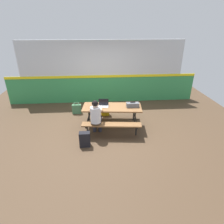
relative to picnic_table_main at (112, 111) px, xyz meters
name	(u,v)px	position (x,y,z in m)	size (l,w,h in m)	color
ground_plane	(105,127)	(-0.23, 0.00, -0.58)	(10.00, 10.00, 0.02)	#4C3826
accent_backdrop	(102,74)	(-0.23, 2.35, 0.67)	(8.00, 0.14, 2.60)	#338C4C
picnic_table_main	(112,111)	(0.00, 0.00, 0.00)	(1.94, 1.72, 0.74)	brown
student_nearer	(96,115)	(-0.52, -0.51, 0.13)	(0.39, 0.54, 1.21)	#2D2D38
laptop_silver	(103,105)	(-0.27, 0.06, 0.21)	(0.34, 0.25, 0.22)	silver
toolbox_grey	(133,105)	(0.66, -0.06, 0.24)	(0.40, 0.18, 0.18)	#595B60
backpack_dark	(85,139)	(-0.85, -1.04, -0.36)	(0.30, 0.22, 0.44)	black
tote_bag_bright	(77,109)	(-1.27, 1.16, -0.38)	(0.34, 0.21, 0.43)	#3F724C
satchel_spare	(105,110)	(-0.19, 0.94, -0.36)	(0.30, 0.22, 0.44)	yellow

